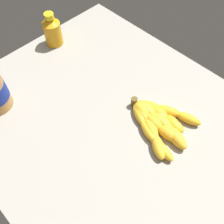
% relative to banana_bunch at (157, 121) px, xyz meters
% --- Properties ---
extents(ground_plane, '(0.94, 0.77, 0.04)m').
position_rel_banana_bunch_xyz_m(ground_plane, '(0.11, 0.08, -0.04)').
color(ground_plane, gray).
extents(banana_bunch, '(0.23, 0.20, 0.04)m').
position_rel_banana_bunch_xyz_m(banana_bunch, '(0.00, 0.00, 0.00)').
color(banana_bunch, gold).
rests_on(banana_bunch, ground_plane).
extents(honey_bottle, '(0.07, 0.07, 0.13)m').
position_rel_banana_bunch_xyz_m(honey_bottle, '(0.51, -0.01, 0.04)').
color(honey_bottle, orange).
rests_on(honey_bottle, ground_plane).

